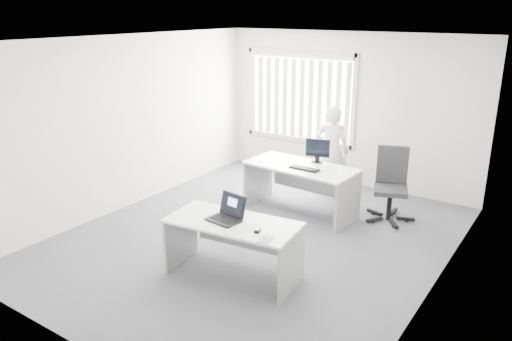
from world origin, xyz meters
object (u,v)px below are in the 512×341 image
Objects in this scene: person at (332,151)px; monitor at (318,151)px; laptop at (223,209)px; desk_far at (301,179)px; desk_near at (233,237)px; office_chair at (390,197)px.

person is 0.79m from monitor.
laptop is at bearing -102.47° from monitor.
monitor reaches higher than laptop.
laptop reaches higher than desk_far.
office_chair is (0.98, 2.80, -0.17)m from desk_near.
monitor reaches higher than desk_near.
desk_far reaches higher than desk_near.
office_chair is at bearing 64.11° from desk_near.
desk_near is at bearing 35.56° from laptop.
monitor is at bearing 68.82° from desk_far.
office_chair is 2.94× the size of laptop.
desk_far is at bearing 91.18° from desk_near.
desk_far is 1.07m from person.
desk_far is at bearing 101.82° from laptop.
desk_far is 1.43m from office_chair.
desk_far is at bearing 79.59° from person.
desk_far is 2.31m from laptop.
office_chair reaches higher than desk_far.
person is 4.09× the size of monitor.
office_chair is at bearing 75.95° from laptop.
person is 3.34m from laptop.
desk_near is 1.05× the size of person.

